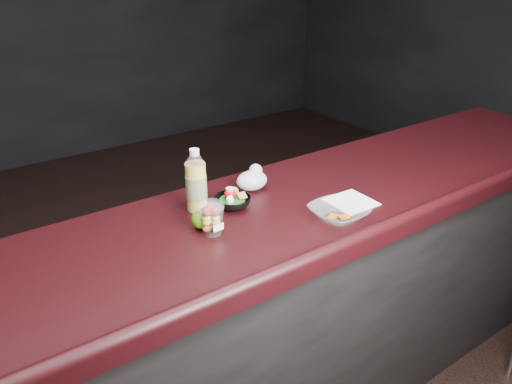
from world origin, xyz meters
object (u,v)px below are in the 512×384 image
fruit_cup (211,217)px  green_apple (202,219)px  takeout_bowl (339,213)px  lemonade_bottle (196,185)px  snack_bowl (232,201)px

fruit_cup → green_apple: (-0.01, 0.05, -0.03)m
green_apple → takeout_bowl: size_ratio=0.39×
takeout_bowl → green_apple: bearing=152.2°
green_apple → fruit_cup: bearing=-80.6°
lemonade_bottle → fruit_cup: size_ratio=1.87×
fruit_cup → snack_bowl: (0.16, 0.12, -0.04)m
green_apple → snack_bowl: (0.17, 0.07, -0.01)m
lemonade_bottle → green_apple: bearing=-112.8°
lemonade_bottle → snack_bowl: (0.11, -0.06, -0.07)m
fruit_cup → takeout_bowl: fruit_cup is taller
fruit_cup → snack_bowl: size_ratio=0.80×
snack_bowl → takeout_bowl: 0.39m
lemonade_bottle → fruit_cup: lemonade_bottle is taller
lemonade_bottle → snack_bowl: lemonade_bottle is taller
fruit_cup → takeout_bowl: bearing=-22.5°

